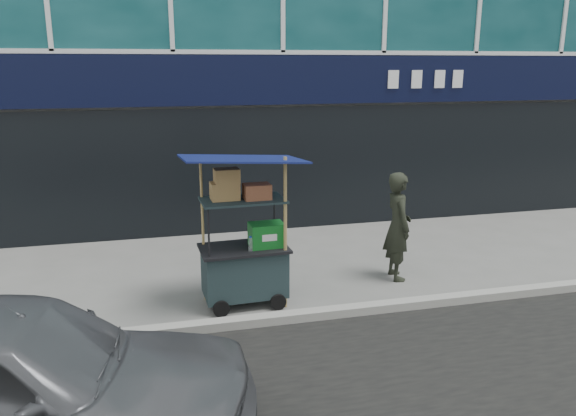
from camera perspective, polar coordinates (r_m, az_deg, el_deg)
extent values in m
plane|color=slate|center=(7.73, 6.40, -10.05)|extent=(80.00, 80.00, 0.00)
cube|color=gray|center=(7.53, 6.95, -10.23)|extent=(80.00, 0.18, 0.12)
cube|color=black|center=(10.74, -0.49, 12.87)|extent=(15.68, 0.06, 0.90)
cube|color=black|center=(10.95, -0.52, 3.95)|extent=(15.68, 0.04, 2.40)
cube|color=#19292A|center=(7.67, -4.46, -6.49)|extent=(1.12, 0.68, 0.64)
cylinder|color=black|center=(7.44, -6.79, -10.14)|extent=(0.22, 0.05, 0.22)
cylinder|color=black|center=(7.58, -1.00, -9.54)|extent=(0.22, 0.05, 0.22)
cube|color=black|center=(7.56, -4.51, -4.10)|extent=(1.19, 0.76, 0.04)
cylinder|color=black|center=(7.12, -8.06, -2.64)|extent=(0.03, 0.03, 0.68)
cylinder|color=black|center=(7.32, -0.28, -2.02)|extent=(0.03, 0.03, 0.68)
cylinder|color=black|center=(7.64, -8.66, -1.48)|extent=(0.03, 0.03, 0.68)
cylinder|color=black|center=(7.83, -1.38, -0.93)|extent=(0.03, 0.03, 0.68)
cube|color=#19292A|center=(7.38, -4.61, 0.81)|extent=(1.12, 0.68, 0.03)
cylinder|color=olive|center=(7.35, -0.28, -2.70)|extent=(0.05, 0.05, 2.05)
cylinder|color=olive|center=(7.68, -8.63, -2.46)|extent=(0.04, 0.04, 1.96)
cube|color=#0C1647|center=(7.27, -4.70, 5.00)|extent=(1.59, 1.15, 0.18)
cube|color=#0D571B|center=(7.53, -2.18, -2.73)|extent=(0.47, 0.34, 0.32)
cylinder|color=silver|center=(7.37, -3.82, -3.69)|extent=(0.06, 0.06, 0.18)
cylinder|color=#173EAF|center=(7.34, -3.83, -2.95)|extent=(0.03, 0.03, 0.02)
cube|color=olive|center=(7.35, -6.45, 1.73)|extent=(0.38, 0.29, 0.23)
cube|color=#9C6A44|center=(7.35, -3.17, 1.68)|extent=(0.36, 0.27, 0.20)
cube|color=olive|center=(7.30, -6.25, 3.29)|extent=(0.33, 0.25, 0.18)
imported|color=black|center=(8.60, 11.10, -1.81)|extent=(0.44, 0.63, 1.65)
imported|color=#55575C|center=(5.27, -26.95, -15.44)|extent=(4.34, 2.41, 1.40)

